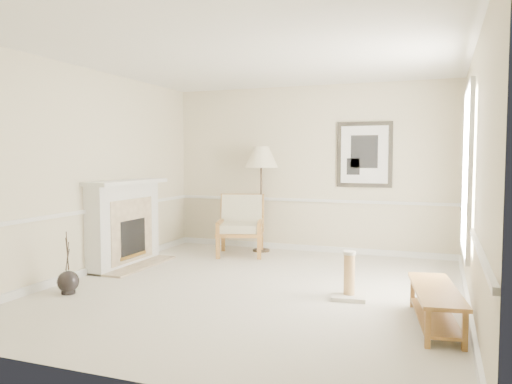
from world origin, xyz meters
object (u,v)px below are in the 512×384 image
(floor_vase, at_px, (68,282))
(floor_lamp, at_px, (261,160))
(bench, at_px, (436,301))
(scratching_post, at_px, (349,284))
(armchair, at_px, (241,222))

(floor_vase, xyz_separation_m, floor_lamp, (1.27, 3.40, 1.47))
(bench, bearing_deg, floor_vase, -175.67)
(bench, distance_m, scratching_post, 1.18)
(floor_vase, height_order, floor_lamp, floor_lamp)
(floor_vase, distance_m, floor_lamp, 3.91)
(scratching_post, bearing_deg, floor_vase, -162.96)
(armchair, bearing_deg, floor_lamp, 36.58)
(floor_vase, relative_size, scratching_post, 1.37)
(floor_lamp, height_order, bench, floor_lamp)
(floor_lamp, relative_size, scratching_post, 3.29)
(bench, bearing_deg, scratching_post, 144.99)
(armchair, distance_m, floor_lamp, 1.14)
(floor_lamp, bearing_deg, floor_vase, -110.46)
(floor_vase, distance_m, scratching_post, 3.38)
(bench, relative_size, scratching_post, 2.46)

